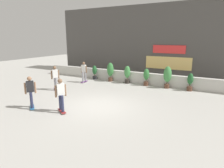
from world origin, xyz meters
The scene contains 13 objects.
ground_plane centered at (0.00, 0.00, 0.00)m, with size 48.00×48.00×0.00m, color #B2AFA8.
planter_wall centered at (0.00, 6.00, 0.45)m, with size 18.00×0.40×0.90m, color beige.
building_backdrop centered at (0.00, 10.00, 3.25)m, with size 20.00×2.08×6.50m.
potted_plant_0 centered at (-3.93, 5.55, 0.66)m, with size 0.38×0.38×1.23m.
potted_plant_1 centered at (-2.36, 5.55, 0.92)m, with size 0.55×0.55×1.57m.
potted_plant_2 centered at (-0.81, 5.55, 0.81)m, with size 0.47×0.47×1.42m.
potted_plant_3 centered at (0.77, 5.55, 0.73)m, with size 0.42×0.42×1.31m.
potted_plant_4 centered at (2.35, 5.55, 0.94)m, with size 0.56×0.56×1.60m.
potted_plant_5 centered at (3.91, 5.55, 0.67)m, with size 0.39×0.39×1.24m.
skater_foreground centered at (-4.39, 1.32, 0.94)m, with size 0.77×0.62×1.70m.
skater_by_wall_left centered at (-4.05, 4.18, 0.94)m, with size 0.56×0.80×1.70m.
skater_far_right centered at (-2.87, -1.96, 0.94)m, with size 0.75×0.65×1.70m.
skater_far_left centered at (-1.14, -1.62, 0.94)m, with size 0.79×0.58×1.70m.
Camera 1 is at (5.30, -8.28, 3.60)m, focal length 30.78 mm.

